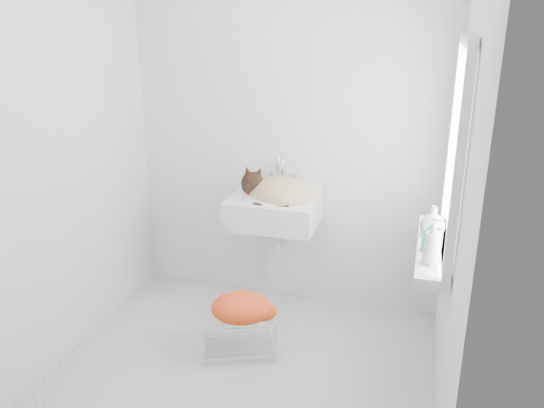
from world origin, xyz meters
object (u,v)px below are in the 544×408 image
(cat, at_px, (276,192))
(wire_rack, at_px, (238,329))
(sink, at_px, (275,196))
(bottle_a, at_px, (430,264))
(bottle_c, at_px, (431,236))
(bottle_b, at_px, (431,251))

(cat, distance_m, wire_rack, 0.92)
(sink, relative_size, bottle_a, 3.08)
(bottle_a, xyz_separation_m, bottle_c, (0.00, 0.37, 0.00))
(cat, height_order, bottle_c, cat)
(cat, height_order, wire_rack, cat)
(cat, xyz_separation_m, bottle_a, (1.00, -0.78, -0.04))
(sink, bearing_deg, bottle_a, -38.37)
(wire_rack, xyz_separation_m, bottle_b, (1.09, -0.09, 0.70))
(bottle_a, relative_size, bottle_c, 1.08)
(sink, height_order, bottle_a, sink)
(bottle_b, bearing_deg, cat, 147.84)
(sink, relative_size, wire_rack, 1.35)
(bottle_a, bearing_deg, cat, 141.90)
(wire_rack, distance_m, bottle_a, 1.32)
(sink, distance_m, bottle_b, 1.20)
(sink, height_order, bottle_b, sink)
(wire_rack, height_order, bottle_c, bottle_c)
(sink, relative_size, bottle_b, 3.24)
(sink, bearing_deg, wire_rack, -97.89)
(sink, bearing_deg, bottle_b, -32.55)
(cat, relative_size, bottle_c, 2.71)
(bottle_a, height_order, bottle_c, bottle_a)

